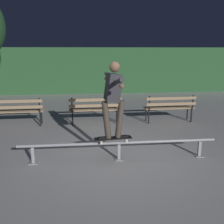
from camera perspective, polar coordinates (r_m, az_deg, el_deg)
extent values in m
plane|color=#ADAAA8|center=(5.71, 1.53, -10.26)|extent=(90.00, 90.00, 0.00)
cube|color=#2D5B33|center=(14.75, -3.35, 8.91)|extent=(24.00, 1.20, 2.40)
cylinder|color=#9E9EA3|center=(5.62, 1.49, -6.61)|extent=(4.16, 0.06, 0.06)
cube|color=#9E9EA3|center=(5.74, -16.50, -8.84)|extent=(0.06, 0.06, 0.34)
cube|color=#9E9EA3|center=(5.81, -16.40, -10.34)|extent=(0.18, 0.18, 0.01)
cube|color=#9E9EA3|center=(5.69, 1.48, -8.50)|extent=(0.06, 0.06, 0.34)
cube|color=#9E9EA3|center=(5.75, 1.47, -10.02)|extent=(0.18, 0.18, 0.01)
cube|color=#9E9EA3|center=(6.16, 18.15, -7.45)|extent=(0.06, 0.06, 0.34)
cube|color=#9E9EA3|center=(6.22, 18.04, -8.86)|extent=(0.18, 0.18, 0.01)
cube|color=black|center=(5.57, 0.24, -5.60)|extent=(0.80, 0.29, 0.02)
cube|color=black|center=(5.56, 0.24, -5.50)|extent=(0.78, 0.28, 0.00)
cube|color=#9E9EA3|center=(5.64, 2.88, -5.57)|extent=(0.07, 0.17, 0.02)
cube|color=#9E9EA3|center=(5.52, -2.45, -5.97)|extent=(0.07, 0.17, 0.02)
cylinder|color=beige|center=(5.58, 3.10, -6.17)|extent=(0.06, 0.04, 0.05)
cylinder|color=beige|center=(5.72, 2.66, -5.65)|extent=(0.06, 0.04, 0.05)
cylinder|color=beige|center=(5.46, -2.29, -6.58)|extent=(0.06, 0.04, 0.05)
cylinder|color=beige|center=(5.61, -2.60, -6.04)|extent=(0.06, 0.04, 0.05)
cube|color=black|center=(5.60, 2.04, -5.23)|extent=(0.27, 0.13, 0.03)
cube|color=black|center=(5.52, -1.58, -5.49)|extent=(0.27, 0.13, 0.03)
cylinder|color=#473D33|center=(5.49, 1.67, -1.54)|extent=(0.22, 0.15, 0.79)
cylinder|color=#473D33|center=(5.42, -1.19, -1.71)|extent=(0.22, 0.15, 0.79)
cube|color=#2D2D33|center=(5.32, 0.25, 5.26)|extent=(0.37, 0.40, 0.57)
cylinder|color=#2D2D33|center=(4.94, 1.27, 6.52)|extent=(0.16, 0.61, 0.21)
cylinder|color=#2D2D33|center=(5.67, -0.63, 7.37)|extent=(0.16, 0.61, 0.21)
sphere|color=brown|center=(4.68, 2.12, 5.53)|extent=(0.09, 0.09, 0.09)
sphere|color=brown|center=(5.95, -1.21, 7.15)|extent=(0.09, 0.09, 0.09)
sphere|color=brown|center=(5.29, 0.58, 9.57)|extent=(0.21, 0.21, 0.21)
cube|color=black|center=(8.68, -14.77, -0.98)|extent=(0.04, 0.04, 0.44)
cube|color=black|center=(8.37, -15.03, -1.51)|extent=(0.04, 0.04, 0.44)
cube|color=black|center=(8.23, -15.24, 1.39)|extent=(0.04, 0.04, 0.44)
cube|color=#A38460|center=(8.72, -19.47, 0.38)|extent=(1.60, 0.13, 0.04)
cube|color=#A38460|center=(8.59, -19.65, 0.17)|extent=(1.60, 0.13, 0.04)
cube|color=#A38460|center=(8.46, -19.84, -0.04)|extent=(1.60, 0.13, 0.04)
cube|color=#A38460|center=(8.36, -20.02, 0.94)|extent=(1.60, 0.08, 0.09)
cube|color=#A38460|center=(8.32, -20.12, 2.15)|extent=(1.60, 0.08, 0.09)
cube|color=black|center=(8.63, 0.97, -0.61)|extent=(0.04, 0.04, 0.44)
cube|color=black|center=(8.33, 1.30, -1.13)|extent=(0.04, 0.04, 0.44)
cube|color=black|center=(8.19, 1.36, 1.79)|extent=(0.04, 0.04, 0.44)
cube|color=black|center=(8.54, -8.41, -0.90)|extent=(0.04, 0.04, 0.44)
cube|color=black|center=(8.23, -8.43, -1.44)|extent=(0.04, 0.04, 0.44)
cube|color=black|center=(8.10, -8.54, 1.51)|extent=(0.04, 0.04, 0.44)
cube|color=#A38460|center=(8.49, -3.71, 0.77)|extent=(1.60, 0.13, 0.04)
cube|color=#A38460|center=(8.35, -3.64, 0.57)|extent=(1.60, 0.13, 0.04)
cube|color=#A38460|center=(8.21, -3.57, 0.36)|extent=(1.60, 0.13, 0.04)
cube|color=#A38460|center=(8.11, -3.55, 1.37)|extent=(1.60, 0.08, 0.09)
cube|color=#A38460|center=(8.08, -3.57, 2.62)|extent=(1.60, 0.08, 0.09)
cube|color=black|center=(9.22, 15.76, -0.22)|extent=(0.04, 0.04, 0.44)
cube|color=black|center=(8.94, 16.56, -0.69)|extent=(0.04, 0.04, 0.44)
cube|color=black|center=(8.81, 16.85, 2.03)|extent=(0.04, 0.04, 0.44)
cube|color=black|center=(8.76, 7.27, -0.51)|extent=(0.04, 0.04, 0.44)
cube|color=black|center=(8.46, 7.82, -1.01)|extent=(0.04, 0.04, 0.44)
cube|color=black|center=(8.33, 7.99, 1.86)|extent=(0.04, 0.04, 0.44)
cube|color=#A38460|center=(8.90, 11.74, 1.10)|extent=(1.60, 0.13, 0.04)
cube|color=#A38460|center=(8.77, 12.03, 0.91)|extent=(1.60, 0.13, 0.04)
cube|color=#A38460|center=(8.64, 12.34, 0.71)|extent=(1.60, 0.13, 0.04)
cube|color=#A38460|center=(8.55, 12.55, 1.67)|extent=(1.60, 0.08, 0.09)
cube|color=#A38460|center=(8.51, 12.61, 2.86)|extent=(1.60, 0.08, 0.09)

